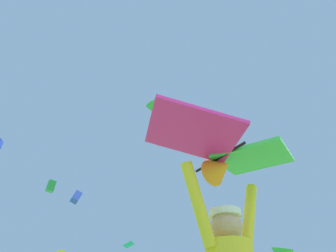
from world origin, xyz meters
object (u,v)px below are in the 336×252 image
distant_kite_green_mid_left (51,186)px  distant_kite_green_low_right (159,111)px  distant_kite_teal_high_right (128,244)px  distant_kite_yellow_far_center (61,251)px  distant_kite_blue_overhead_distant (76,197)px  held_stunt_kite (224,153)px

distant_kite_green_mid_left → distant_kite_green_low_right: distant_kite_green_mid_left is taller
distant_kite_teal_high_right → distant_kite_green_low_right: distant_kite_green_low_right is taller
distant_kite_yellow_far_center → distant_kite_blue_overhead_distant: (0.40, -2.79, 5.05)m
held_stunt_kite → distant_kite_blue_overhead_distant: size_ratio=0.97×
distant_kite_green_mid_left → distant_kite_yellow_far_center: bearing=-2.6°
held_stunt_kite → distant_kite_yellow_far_center: size_ratio=1.66×
distant_kite_yellow_far_center → distant_kite_blue_overhead_distant: 5.78m
distant_kite_teal_high_right → distant_kite_green_mid_left: (-7.30, 10.09, 8.50)m
distant_kite_blue_overhead_distant → distant_kite_yellow_far_center: bearing=98.2°
distant_kite_green_mid_left → distant_kite_green_low_right: bearing=-78.2°
held_stunt_kite → distant_kite_blue_overhead_distant: (1.06, 32.25, 12.65)m
distant_kite_blue_overhead_distant → distant_kite_green_low_right: bearing=-84.2°
distant_kite_yellow_far_center → distant_kite_teal_high_right: bearing=-64.2°
held_stunt_kite → distant_kite_green_low_right: size_ratio=0.50×
distant_kite_yellow_far_center → distant_kite_green_low_right: 24.16m
held_stunt_kite → distant_kite_yellow_far_center: 35.86m
held_stunt_kite → distant_kite_green_mid_left: 38.16m
distant_kite_teal_high_right → distant_kite_blue_overhead_distant: (-4.43, 7.19, 6.42)m
distant_kite_teal_high_right → held_stunt_kite: bearing=-102.4°
distant_kite_green_mid_left → held_stunt_kite: bearing=-87.1°
distant_kite_teal_high_right → distant_kite_green_mid_left: 15.08m
distant_kite_blue_overhead_distant → distant_kite_green_mid_left: size_ratio=1.13×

